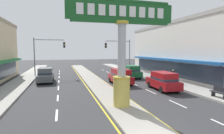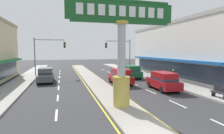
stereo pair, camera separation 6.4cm
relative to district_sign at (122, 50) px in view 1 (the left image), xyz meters
name	(u,v)px [view 1 (the left image)]	position (x,y,z in m)	size (l,w,h in m)	color
median_strip	(92,80)	(0.00, 12.93, -4.10)	(2.45, 52.00, 0.14)	gray
sidewalk_left	(16,85)	(-9.26, 10.93, -4.08)	(2.87, 60.00, 0.18)	#9E9B93
sidewalk_right	(158,79)	(9.26, 10.93, -4.08)	(2.87, 60.00, 0.18)	#9E9B93
lane_markings	(94,82)	(0.00, 11.58, -4.16)	(9.19, 52.00, 0.01)	silver
district_sign	(122,50)	(0.00, 0.00, 0.00)	(7.72, 1.26, 7.53)	gold
storefront_right	(193,50)	(15.89, 11.95, 0.08)	(10.17, 25.18, 8.50)	silver
traffic_light_left_side	(46,50)	(-6.46, 18.75, 0.08)	(4.86, 0.46, 6.20)	slate
traffic_light_right_side	(121,50)	(6.46, 19.59, 0.08)	(4.86, 0.46, 6.20)	slate
suv_near_right_lane	(120,76)	(2.87, 8.92, -3.18)	(2.05, 4.65, 1.90)	maroon
suv_far_right_lane	(46,75)	(-6.17, 12.96, -3.18)	(1.97, 4.60, 1.90)	#4C5156
suv_near_left_lane	(163,81)	(6.17, 4.52, -3.18)	(2.17, 4.70, 1.90)	maroon
suv_mid_left_lane	(131,71)	(6.17, 13.55, -3.18)	(2.07, 4.65, 1.90)	#14562D
street_bench	(220,92)	(8.69, -0.21, -3.52)	(0.48, 1.60, 0.88)	#232328
pedestrian_near_kerb	(173,75)	(9.05, 7.02, -3.03)	(0.28, 0.42, 1.68)	#336B3D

